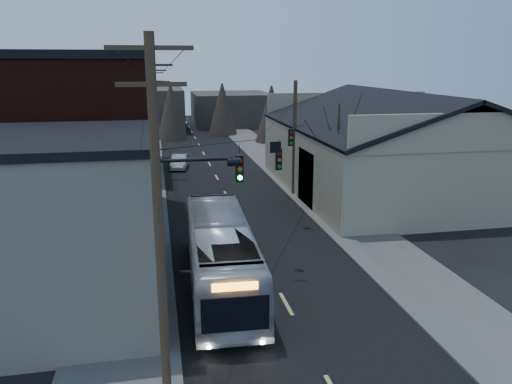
% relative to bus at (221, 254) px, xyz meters
% --- Properties ---
extents(road_surface, '(9.00, 110.00, 0.02)m').
position_rel_bus_xyz_m(road_surface, '(2.43, 19.85, -1.57)').
color(road_surface, black).
rests_on(road_surface, ground).
extents(sidewalk_left, '(4.00, 110.00, 0.12)m').
position_rel_bus_xyz_m(sidewalk_left, '(-4.07, 19.85, -1.52)').
color(sidewalk_left, '#474744').
rests_on(sidewalk_left, ground).
extents(sidewalk_right, '(4.00, 110.00, 0.12)m').
position_rel_bus_xyz_m(sidewalk_right, '(8.93, 19.85, -1.52)').
color(sidewalk_right, '#474744').
rests_on(sidewalk_right, ground).
extents(building_clapboard, '(8.00, 8.00, 7.00)m').
position_rel_bus_xyz_m(building_clapboard, '(-6.57, -1.15, 1.92)').
color(building_clapboard, '#6C665A').
rests_on(building_clapboard, ground).
extents(building_brick, '(10.00, 12.00, 10.00)m').
position_rel_bus_xyz_m(building_brick, '(-7.57, 9.85, 3.42)').
color(building_brick, black).
rests_on(building_brick, ground).
extents(building_left_far, '(9.00, 14.00, 7.00)m').
position_rel_bus_xyz_m(building_left_far, '(-7.07, 25.85, 1.92)').
color(building_left_far, '#2E2A25').
rests_on(building_left_far, ground).
extents(warehouse, '(16.16, 20.60, 7.73)m').
position_rel_bus_xyz_m(warehouse, '(15.43, 14.85, 1.12)').
color(warehouse, gray).
rests_on(warehouse, ground).
extents(building_far_left, '(10.00, 12.00, 6.00)m').
position_rel_bus_xyz_m(building_far_left, '(-3.57, 54.85, 1.42)').
color(building_far_left, '#2E2A25').
rests_on(building_far_left, ground).
extents(building_far_right, '(12.00, 14.00, 5.00)m').
position_rel_bus_xyz_m(building_far_right, '(9.43, 59.85, 0.92)').
color(building_far_right, '#2E2A25').
rests_on(building_far_right, ground).
extents(bare_tree, '(0.40, 0.40, 7.20)m').
position_rel_bus_xyz_m(bare_tree, '(8.93, 9.85, 2.02)').
color(bare_tree, black).
rests_on(bare_tree, ground).
extents(utility_lines, '(11.24, 45.28, 10.50)m').
position_rel_bus_xyz_m(utility_lines, '(-0.68, 13.99, 3.38)').
color(utility_lines, '#382B1E').
rests_on(utility_lines, ground).
extents(bus, '(3.10, 11.41, 3.15)m').
position_rel_bus_xyz_m(bus, '(0.00, 0.00, 0.00)').
color(bus, '#A4A8B0').
rests_on(bus, ground).
extents(parked_car, '(1.86, 4.03, 1.28)m').
position_rel_bus_xyz_m(parked_car, '(-0.57, 26.31, -0.94)').
color(parked_car, '#AEB2B6').
rests_on(parked_car, ground).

